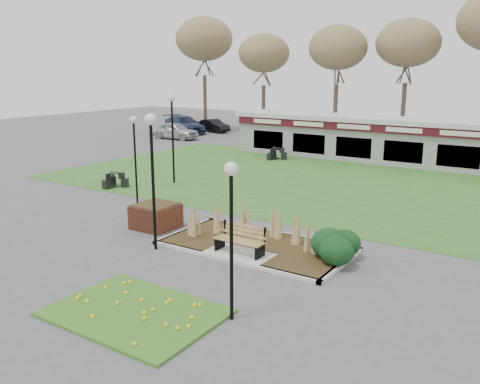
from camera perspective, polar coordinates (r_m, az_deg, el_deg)
The scene contains 17 objects.
ground at distance 16.57m, azimuth -0.36°, elevation -7.44°, with size 100.00×100.00×0.00m, color #515154.
lawn at distance 26.97m, azimuth 13.89°, elevation 0.50°, with size 34.00×16.00×0.02m, color #30631F.
flower_bed at distance 13.28m, azimuth -11.70°, elevation -12.99°, with size 4.20×3.00×0.16m.
planting_bed at distance 16.93m, azimuth 5.80°, elevation -5.72°, with size 6.75×3.40×1.27m.
park_bench at distance 16.56m, azimuth 0.11°, elevation -5.28°, with size 1.70×0.66×0.93m.
brick_planter at distance 19.76m, azimuth -9.43°, elevation -2.66°, with size 1.50×1.50×0.95m.
food_pavilion at distance 34.23m, azimuth 18.55°, elevation 5.41°, with size 24.60×3.40×2.90m.
tree_backdrop at distance 41.83m, azimuth 22.27°, elevation 15.96°, with size 47.24×5.24×10.36m.
lamp_post_near_left at distance 11.76m, azimuth -0.99°, elevation -1.68°, with size 0.32×0.32×3.92m.
lamp_post_near_right at distance 16.77m, azimuth -9.87°, elevation 4.46°, with size 0.38×0.38×4.59m.
lamp_post_mid_left at distance 23.06m, azimuth -11.77°, elevation 5.72°, with size 0.33×0.33×3.97m.
lamp_post_far_left at distance 26.95m, azimuth -7.62°, elevation 8.16°, with size 0.39×0.39×4.72m.
bistro_set_a at distance 27.05m, azimuth -13.90°, elevation 1.09°, with size 1.39×1.21×0.74m.
bistro_set_b at distance 34.52m, azimuth 4.06°, elevation 4.13°, with size 1.40×1.37×0.76m.
car_silver at distance 44.87m, azimuth -7.30°, elevation 6.85°, with size 1.73×4.30×1.47m, color silver.
car_black at distance 49.73m, azimuth -3.01°, elevation 7.46°, with size 1.30×3.73×1.23m, color black.
car_blue at distance 49.08m, azimuth -6.31°, elevation 7.55°, with size 2.27×5.60×1.62m, color navy.
Camera 1 is at (8.56, -12.87, 5.96)m, focal length 38.00 mm.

